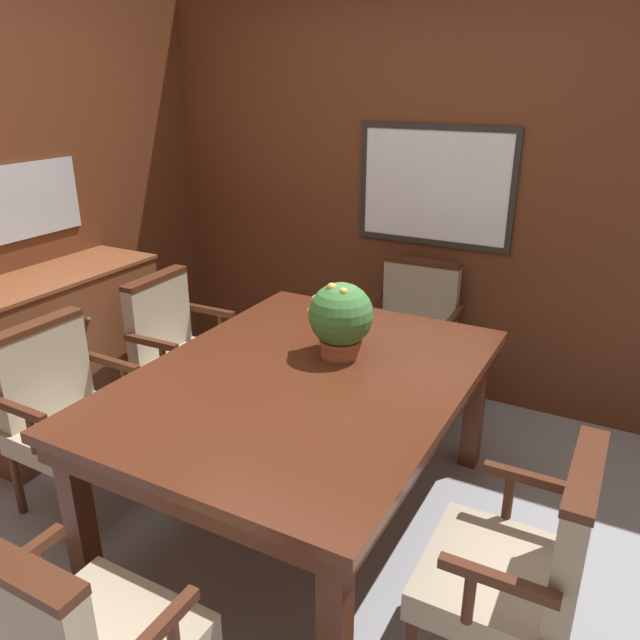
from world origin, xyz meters
The scene contains 9 objects.
ground_plane centered at (0.00, 0.00, 0.00)m, with size 14.00×14.00×0.00m, color #93969E.
wall_back centered at (0.00, 1.75, 1.23)m, with size 7.20×0.08×2.45m.
dining_table centered at (0.11, 0.16, 0.67)m, with size 1.34×1.81×0.75m.
chair_left_near centered at (-0.95, -0.24, 0.49)m, with size 0.50×0.58×0.91m.
chair_right_near centered at (1.16, -0.23, 0.49)m, with size 0.50×0.57×0.91m.
chair_left_far centered at (-0.96, 0.58, 0.49)m, with size 0.51×0.58×0.91m.
chair_head_far centered at (0.13, 1.48, 0.49)m, with size 0.58×0.51×0.91m.
potted_plant centered at (0.16, 0.42, 0.94)m, with size 0.31×0.30×0.36m.
sideboard_cabinet centered at (-1.51, 0.23, 0.48)m, with size 0.48×1.15×0.95m.
Camera 1 is at (1.33, -1.94, 1.97)m, focal length 35.00 mm.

